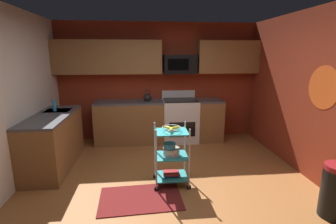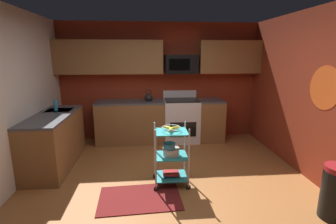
% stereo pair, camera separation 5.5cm
% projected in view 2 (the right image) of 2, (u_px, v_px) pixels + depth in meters
% --- Properties ---
extents(floor, '(4.40, 4.80, 0.04)m').
position_uv_depth(floor, '(169.00, 191.00, 3.62)').
color(floor, '#995B2D').
rests_on(floor, ground).
extents(wall_back, '(4.52, 0.06, 2.60)m').
position_uv_depth(wall_back, '(160.00, 82.00, 5.68)').
color(wall_back, maroon).
rests_on(wall_back, ground).
extents(wall_right, '(0.06, 4.80, 2.60)m').
position_uv_depth(wall_right, '(327.00, 99.00, 3.51)').
color(wall_right, maroon).
rests_on(wall_right, ground).
extents(wall_flower_decal, '(0.00, 0.63, 0.63)m').
position_uv_depth(wall_flower_decal, '(324.00, 88.00, 3.51)').
color(wall_flower_decal, '#E5591E').
extents(counter_run, '(3.59, 2.23, 0.92)m').
position_uv_depth(counter_run, '(127.00, 127.00, 5.08)').
color(counter_run, brown).
rests_on(counter_run, ground).
extents(oven_range, '(0.76, 0.65, 1.10)m').
position_uv_depth(oven_range, '(181.00, 120.00, 5.59)').
color(oven_range, white).
rests_on(oven_range, ground).
extents(upper_cabinets, '(4.40, 0.33, 0.70)m').
position_uv_depth(upper_cabinets, '(155.00, 57.00, 5.36)').
color(upper_cabinets, brown).
extents(microwave, '(0.70, 0.39, 0.40)m').
position_uv_depth(microwave, '(181.00, 64.00, 5.41)').
color(microwave, black).
extents(rolling_cart, '(0.54, 0.41, 0.91)m').
position_uv_depth(rolling_cart, '(171.00, 156.00, 3.68)').
color(rolling_cart, silver).
rests_on(rolling_cart, ground).
extents(fruit_bowl, '(0.27, 0.27, 0.07)m').
position_uv_depth(fruit_bowl, '(171.00, 128.00, 3.59)').
color(fruit_bowl, silver).
rests_on(fruit_bowl, rolling_cart).
extents(mixing_bowl_large, '(0.25, 0.25, 0.11)m').
position_uv_depth(mixing_bowl_large, '(171.00, 151.00, 3.67)').
color(mixing_bowl_large, silver).
rests_on(mixing_bowl_large, rolling_cart).
extents(mixing_bowl_small, '(0.18, 0.18, 0.08)m').
position_uv_depth(mixing_bowl_small, '(169.00, 146.00, 3.63)').
color(mixing_bowl_small, '#338CBF').
rests_on(mixing_bowl_small, rolling_cart).
extents(book_stack, '(0.25, 0.20, 0.06)m').
position_uv_depth(book_stack, '(171.00, 174.00, 3.75)').
color(book_stack, '#1E4C8C').
rests_on(book_stack, rolling_cart).
extents(kettle, '(0.21, 0.18, 0.26)m').
position_uv_depth(kettle, '(149.00, 97.00, 5.41)').
color(kettle, black).
rests_on(kettle, counter_run).
extents(dish_soap_bottle, '(0.06, 0.06, 0.20)m').
position_uv_depth(dish_soap_bottle, '(55.00, 105.00, 4.47)').
color(dish_soap_bottle, '#2D8CBF').
rests_on(dish_soap_bottle, counter_run).
extents(floor_rug, '(1.13, 0.75, 0.01)m').
position_uv_depth(floor_rug, '(140.00, 198.00, 3.39)').
color(floor_rug, maroon).
rests_on(floor_rug, ground).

